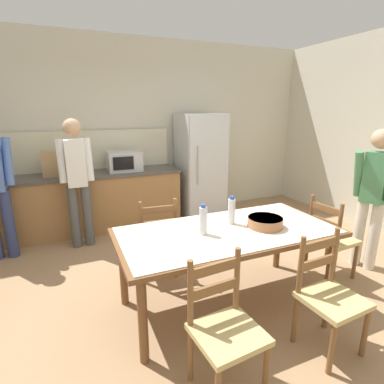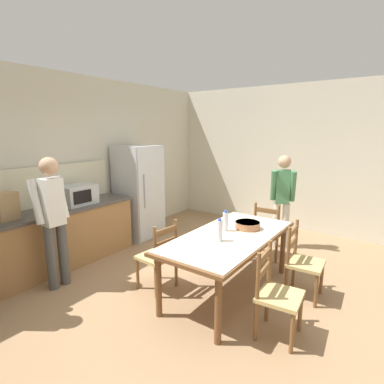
% 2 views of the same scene
% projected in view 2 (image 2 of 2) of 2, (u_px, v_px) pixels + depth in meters
% --- Properties ---
extents(ground_plane, '(8.32, 8.32, 0.00)m').
position_uv_depth(ground_plane, '(206.00, 294.00, 3.75)').
color(ground_plane, '#9E7A56').
extents(wall_back, '(6.52, 0.12, 2.90)m').
position_uv_depth(wall_back, '(72.00, 165.00, 4.96)').
color(wall_back, beige).
rests_on(wall_back, ground).
extents(wall_right, '(0.12, 5.20, 2.90)m').
position_uv_depth(wall_right, '(293.00, 158.00, 6.06)').
color(wall_right, beige).
rests_on(wall_right, ground).
extents(kitchen_counter, '(3.40, 0.66, 0.89)m').
position_uv_depth(kitchen_counter, '(23.00, 249.00, 4.03)').
color(kitchen_counter, '#9E7042').
rests_on(kitchen_counter, ground).
extents(counter_splashback, '(3.36, 0.03, 0.60)m').
position_uv_depth(counter_splashback, '(5.00, 192.00, 4.06)').
color(counter_splashback, beige).
rests_on(counter_splashback, kitchen_counter).
extents(refrigerator, '(0.71, 0.73, 1.73)m').
position_uv_depth(refrigerator, '(139.00, 192.00, 5.65)').
color(refrigerator, silver).
rests_on(refrigerator, ground).
extents(microwave, '(0.50, 0.39, 0.30)m').
position_uv_depth(microwave, '(78.00, 195.00, 4.61)').
color(microwave, '#B2B7BC').
rests_on(microwave, kitchen_counter).
extents(paper_bag, '(0.24, 0.16, 0.36)m').
position_uv_depth(paper_bag, '(7.00, 206.00, 3.78)').
color(paper_bag, tan).
rests_on(paper_bag, kitchen_counter).
extents(dining_table, '(1.99, 0.96, 0.76)m').
position_uv_depth(dining_table, '(230.00, 241.00, 3.67)').
color(dining_table, brown).
rests_on(dining_table, ground).
extents(bottle_near_centre, '(0.07, 0.07, 0.27)m').
position_uv_depth(bottle_near_centre, '(220.00, 231.00, 3.43)').
color(bottle_near_centre, silver).
rests_on(bottle_near_centre, dining_table).
extents(bottle_off_centre, '(0.07, 0.07, 0.27)m').
position_uv_depth(bottle_off_centre, '(225.00, 221.00, 3.77)').
color(bottle_off_centre, silver).
rests_on(bottle_off_centre, dining_table).
extents(serving_bowl, '(0.32, 0.32, 0.09)m').
position_uv_depth(serving_bowl, '(247.00, 225.00, 3.88)').
color(serving_bowl, '#9E6642').
rests_on(serving_bowl, dining_table).
extents(chair_side_near_right, '(0.44, 0.42, 0.91)m').
position_uv_depth(chair_side_near_right, '(302.00, 262.00, 3.63)').
color(chair_side_near_right, brown).
rests_on(chair_side_near_right, ground).
extents(chair_side_near_left, '(0.45, 0.43, 0.91)m').
position_uv_depth(chair_side_near_left, '(276.00, 294.00, 2.92)').
color(chair_side_near_left, brown).
rests_on(chair_side_near_left, ground).
extents(chair_head_end, '(0.43, 0.44, 0.91)m').
position_uv_depth(chair_head_end, '(268.00, 231.00, 4.74)').
color(chair_head_end, brown).
rests_on(chair_head_end, ground).
extents(chair_side_far_left, '(0.45, 0.43, 0.91)m').
position_uv_depth(chair_side_far_left, '(159.00, 256.00, 3.80)').
color(chair_side_far_left, brown).
rests_on(chair_side_far_left, ground).
extents(person_at_counter, '(0.43, 0.29, 1.69)m').
position_uv_depth(person_at_counter, '(53.00, 216.00, 3.76)').
color(person_at_counter, '#4C4C4C').
rests_on(person_at_counter, ground).
extents(person_by_table, '(0.35, 0.45, 1.60)m').
position_uv_depth(person_by_table, '(282.00, 197.00, 5.08)').
color(person_by_table, silver).
rests_on(person_by_table, ground).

